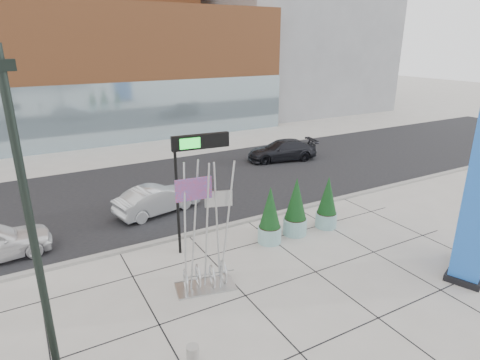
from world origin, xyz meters
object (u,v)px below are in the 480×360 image
lamp_post (39,268)px  overhead_street_sign (195,152)px  concrete_bollard (193,356)px  car_silver_mid (157,200)px  public_art_sculpture (205,256)px

lamp_post → overhead_street_sign: bearing=38.8°
lamp_post → concrete_bollard: (3.11, -1.11, -2.98)m
lamp_post → car_silver_mid: bearing=58.6°
lamp_post → public_art_sculpture: 5.70m
lamp_post → concrete_bollard: size_ratio=12.58×
car_silver_mid → concrete_bollard: bearing=153.3°
public_art_sculpture → overhead_street_sign: overhead_street_sign is taller
concrete_bollard → car_silver_mid: size_ratio=0.15×
overhead_street_sign → car_silver_mid: bearing=99.6°
public_art_sculpture → concrete_bollard: bearing=-108.1°
lamp_post → public_art_sculpture: (4.90, 2.00, -2.10)m
concrete_bollard → lamp_post: bearing=160.4°
public_art_sculpture → overhead_street_sign: bearing=83.0°
lamp_post → public_art_sculpture: lamp_post is taller
concrete_bollard → car_silver_mid: (2.38, 10.10, 0.37)m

